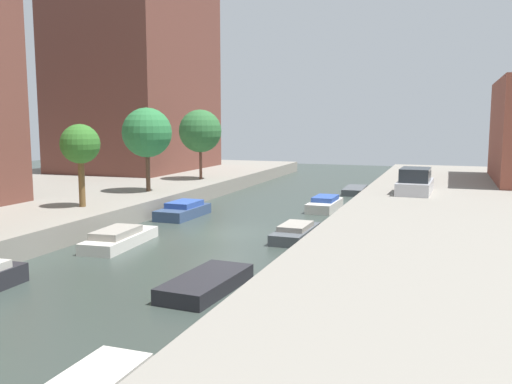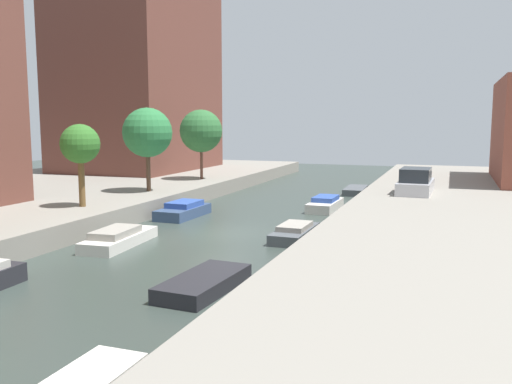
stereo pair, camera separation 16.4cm
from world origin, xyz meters
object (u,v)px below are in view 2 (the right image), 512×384
parked_car (416,183)px  moored_boat_right_4 (325,204)px  moored_boat_right_5 (356,190)px  street_tree_3 (147,133)px  apartment_tower_far (138,41)px  street_tree_2 (80,145)px  moored_boat_right_3 (295,232)px  street_tree_4 (201,131)px  moored_boat_right_2 (204,283)px  moored_boat_left_2 (119,238)px  moored_boat_left_3 (183,210)px

parked_car → moored_boat_right_4: size_ratio=1.21×
parked_car → moored_boat_right_5: 7.67m
street_tree_3 → moored_boat_right_4: size_ratio=1.33×
street_tree_3 → apartment_tower_far: bearing=123.4°
street_tree_2 → apartment_tower_far: bearing=114.1°
moored_boat_right_3 → moored_boat_right_4: (-0.49, 8.31, 0.05)m
street_tree_2 → parked_car: street_tree_2 is taller
street_tree_2 → street_tree_3: (0.00, 6.32, 0.47)m
street_tree_4 → moored_boat_right_3: size_ratio=1.36×
street_tree_2 → street_tree_4: bearing=90.0°
moored_boat_right_2 → moored_boat_right_4: 16.48m
street_tree_3 → moored_boat_right_5: size_ratio=1.33×
street_tree_2 → parked_car: bearing=35.8°
moored_boat_right_2 → moored_boat_right_3: (0.62, 8.17, 0.06)m
parked_car → moored_boat_left_2: size_ratio=1.06×
street_tree_2 → street_tree_3: 6.34m
street_tree_3 → moored_boat_right_4: street_tree_3 is taller
street_tree_3 → moored_boat_left_2: bearing=-66.2°
parked_car → moored_boat_left_2: 18.03m
moored_boat_left_3 → moored_boat_right_5: 14.88m
moored_boat_right_3 → apartment_tower_far: bearing=136.0°
moored_boat_left_2 → moored_boat_right_4: bearing=62.9°
parked_car → moored_boat_left_2: bearing=-128.5°
street_tree_4 → moored_boat_left_3: street_tree_4 is taller
moored_boat_left_3 → street_tree_4: bearing=109.9°
apartment_tower_far → street_tree_3: (8.80, -13.38, -7.55)m
moored_boat_left_2 → moored_boat_right_3: size_ratio=1.17×
street_tree_4 → moored_boat_right_3: bearing=-50.3°
moored_boat_right_2 → street_tree_2: bearing=143.9°
street_tree_4 → moored_boat_right_3: 17.43m
moored_boat_right_2 → moored_boat_right_5: (0.60, 24.48, -0.01)m
moored_boat_right_4 → moored_boat_right_3: bearing=-86.7°
moored_boat_right_3 → moored_boat_right_5: (-0.03, 16.32, -0.07)m
street_tree_4 → moored_boat_left_2: size_ratio=1.16×
moored_boat_left_2 → moored_boat_right_4: 13.60m
parked_car → street_tree_2: bearing=-144.2°
street_tree_3 → street_tree_4: street_tree_4 is taller
apartment_tower_far → moored_boat_right_2: size_ratio=5.84×
moored_boat_left_3 → apartment_tower_far: bearing=128.2°
apartment_tower_far → moored_boat_right_4: size_ratio=5.83×
moored_boat_right_2 → moored_boat_right_3: size_ratio=1.02×
parked_car → moored_boat_right_3: bearing=-113.7°
moored_boat_right_2 → moored_boat_right_3: 8.19m
street_tree_4 → parked_car: street_tree_4 is taller
moored_boat_left_3 → moored_boat_right_3: moored_boat_left_3 is taller
moored_boat_right_3 → moored_boat_right_5: moored_boat_right_3 is taller
apartment_tower_far → moored_boat_right_2: bearing=-55.0°
moored_boat_left_3 → moored_boat_right_5: (7.29, 12.97, -0.14)m
moored_boat_right_4 → moored_boat_right_2: bearing=-90.5°
moored_boat_left_2 → apartment_tower_far: bearing=119.6°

